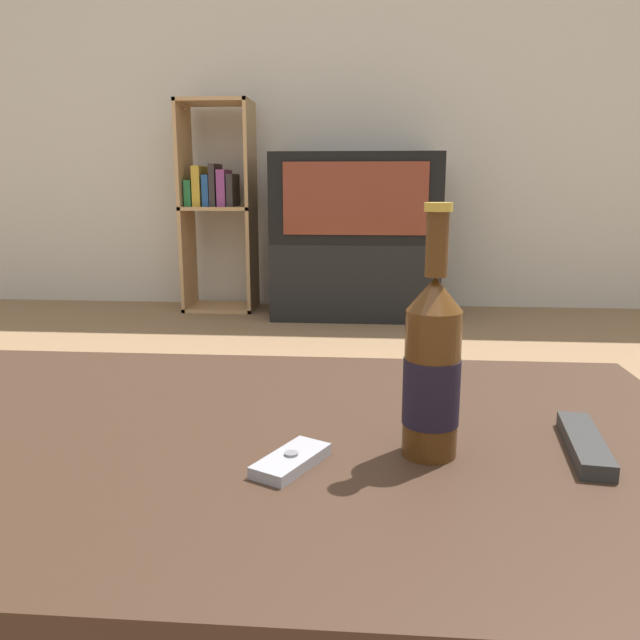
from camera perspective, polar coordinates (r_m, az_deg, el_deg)
name	(u,v)px	position (r m, az deg, el deg)	size (l,w,h in m)	color
back_wall	(344,82)	(3.84, 2.21, 20.90)	(8.00, 0.05, 2.60)	beige
coffee_table	(247,467)	(0.88, -6.66, -13.24)	(1.24, 0.74, 0.40)	#332116
tv_stand	(355,278)	(3.52, 3.25, 3.86)	(0.90, 0.49, 0.42)	black
television	(356,198)	(3.47, 3.33, 11.12)	(0.90, 0.51, 0.47)	black
bookshelf	(217,202)	(3.69, -9.41, 10.60)	(0.40, 0.30, 1.18)	tan
beer_bottle	(432,369)	(0.76, 10.20, -4.43)	(0.07, 0.07, 0.30)	#47280F
cell_phone	(291,460)	(0.75, -2.64, -12.70)	(0.09, 0.12, 0.02)	gray
remote_control	(585,444)	(0.85, 23.03, -10.37)	(0.06, 0.17, 0.02)	#282828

